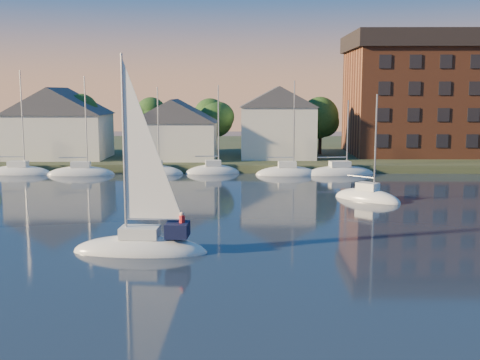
{
  "coord_description": "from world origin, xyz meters",
  "views": [
    {
      "loc": [
        3.87,
        -24.04,
        10.04
      ],
      "look_at": [
        3.26,
        22.0,
        3.27
      ],
      "focal_mm": 45.0,
      "sensor_mm": 36.0,
      "label": 1
    }
  ],
  "objects_px": {
    "clubhouse_west": "(59,122)",
    "condo_block": "(454,94)",
    "clubhouse_east": "(278,121)",
    "hero_sailboat": "(142,244)",
    "drifting_sailboat_right": "(367,199)",
    "clubhouse_centre": "(175,129)"
  },
  "relations": [
    {
      "from": "hero_sailboat",
      "to": "clubhouse_west",
      "type": "bearing_deg",
      "value": -64.29
    },
    {
      "from": "clubhouse_west",
      "to": "condo_block",
      "type": "height_order",
      "value": "condo_block"
    },
    {
      "from": "clubhouse_centre",
      "to": "clubhouse_east",
      "type": "bearing_deg",
      "value": 8.13
    },
    {
      "from": "hero_sailboat",
      "to": "drifting_sailboat_right",
      "type": "xyz_separation_m",
      "value": [
        17.84,
        18.72,
        -0.47
      ]
    },
    {
      "from": "clubhouse_east",
      "to": "condo_block",
      "type": "bearing_deg",
      "value": 12.89
    },
    {
      "from": "condo_block",
      "to": "drifting_sailboat_right",
      "type": "distance_m",
      "value": 39.68
    },
    {
      "from": "condo_block",
      "to": "clubhouse_centre",
      "type": "bearing_deg",
      "value": -168.76
    },
    {
      "from": "condo_block",
      "to": "hero_sailboat",
      "type": "xyz_separation_m",
      "value": [
        -36.79,
        -52.21,
        -9.22
      ]
    },
    {
      "from": "drifting_sailboat_right",
      "to": "clubhouse_east",
      "type": "bearing_deg",
      "value": 145.31
    },
    {
      "from": "clubhouse_centre",
      "to": "hero_sailboat",
      "type": "bearing_deg",
      "value": -85.85
    },
    {
      "from": "hero_sailboat",
      "to": "clubhouse_centre",
      "type": "bearing_deg",
      "value": -83.14
    },
    {
      "from": "clubhouse_centre",
      "to": "drifting_sailboat_right",
      "type": "distance_m",
      "value": 33.48
    },
    {
      "from": "condo_block",
      "to": "hero_sailboat",
      "type": "bearing_deg",
      "value": -125.17
    },
    {
      "from": "clubhouse_centre",
      "to": "clubhouse_east",
      "type": "height_order",
      "value": "clubhouse_east"
    },
    {
      "from": "clubhouse_east",
      "to": "condo_block",
      "type": "height_order",
      "value": "condo_block"
    },
    {
      "from": "condo_block",
      "to": "clubhouse_east",
      "type": "bearing_deg",
      "value": -167.11
    },
    {
      "from": "clubhouse_centre",
      "to": "condo_block",
      "type": "xyz_separation_m",
      "value": [
        40.0,
        7.95,
        4.66
      ]
    },
    {
      "from": "clubhouse_centre",
      "to": "hero_sailboat",
      "type": "xyz_separation_m",
      "value": [
        3.21,
        -44.26,
        -4.56
      ]
    },
    {
      "from": "condo_block",
      "to": "clubhouse_west",
      "type": "bearing_deg",
      "value": -172.93
    },
    {
      "from": "clubhouse_centre",
      "to": "hero_sailboat",
      "type": "height_order",
      "value": "hero_sailboat"
    },
    {
      "from": "clubhouse_east",
      "to": "condo_block",
      "type": "distance_m",
      "value": 26.94
    },
    {
      "from": "clubhouse_west",
      "to": "hero_sailboat",
      "type": "bearing_deg",
      "value": -67.0
    }
  ]
}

